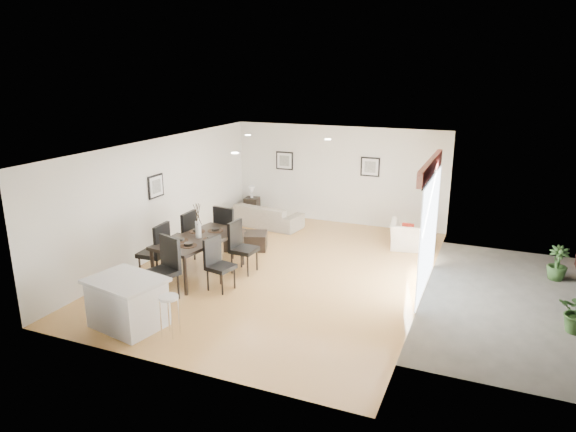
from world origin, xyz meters
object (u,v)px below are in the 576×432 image
at_px(dining_chair_head, 165,265).
at_px(kitchen_island, 127,302).
at_px(sofa, 265,215).
at_px(dining_chair_wfar, 184,234).
at_px(dining_chair_enear, 217,261).
at_px(dining_chair_wnear, 157,248).
at_px(dining_chair_foot, 227,228).
at_px(coffee_table, 246,241).
at_px(armchair, 412,236).
at_px(side_table, 252,206).
at_px(dining_chair_efar, 240,244).
at_px(dining_table, 199,241).
at_px(bar_stool, 169,302).

relative_size(dining_chair_head, kitchen_island, 0.87).
relative_size(sofa, dining_chair_wfar, 1.75).
height_order(sofa, dining_chair_enear, dining_chair_enear).
distance_m(dining_chair_wnear, dining_chair_wfar, 0.99).
distance_m(dining_chair_wfar, dining_chair_foot, 0.99).
height_order(coffee_table, kitchen_island, kitchen_island).
bearing_deg(dining_chair_enear, dining_chair_head, 148.87).
distance_m(armchair, dining_chair_wfar, 5.36).
height_order(sofa, dining_chair_wfar, dining_chair_wfar).
height_order(dining_chair_wfar, dining_chair_head, dining_chair_head).
bearing_deg(side_table, dining_chair_foot, -72.78).
bearing_deg(dining_chair_efar, side_table, 26.55).
bearing_deg(dining_chair_foot, coffee_table, -98.20).
xyz_separation_m(dining_chair_enear, dining_chair_head, (-0.67, -0.74, 0.09)).
relative_size(dining_table, dining_chair_foot, 1.76).
distance_m(side_table, kitchen_island, 7.02).
distance_m(dining_chair_wnear, coffee_table, 2.49).
distance_m(dining_chair_efar, bar_stool, 2.90).
distance_m(dining_chair_head, kitchen_island, 1.20).
bearing_deg(dining_chair_wnear, armchair, 126.77).
bearing_deg(sofa, kitchen_island, 100.86).
xyz_separation_m(dining_chair_foot, side_table, (-1.03, 3.32, -0.40)).
bearing_deg(dining_chair_wfar, dining_chair_head, 22.07).
height_order(armchair, dining_chair_foot, dining_chair_foot).
bearing_deg(armchair, side_table, -21.46).
relative_size(sofa, dining_chair_head, 1.72).
bearing_deg(side_table, armchair, -13.65).
xyz_separation_m(dining_table, dining_chair_wfar, (-0.69, 0.50, -0.08)).
relative_size(coffee_table, bar_stool, 1.44).
relative_size(dining_chair_enear, coffee_table, 1.05).
xyz_separation_m(dining_table, bar_stool, (0.93, -2.39, -0.15)).
relative_size(sofa, bar_stool, 2.98).
bearing_deg(kitchen_island, side_table, 110.41).
distance_m(dining_table, dining_chair_wnear, 0.85).
relative_size(dining_chair_wnear, dining_chair_head, 0.98).
distance_m(sofa, dining_chair_head, 4.95).
height_order(dining_table, dining_chair_enear, dining_chair_enear).
distance_m(dining_chair_foot, bar_stool, 3.73).
distance_m(dining_table, bar_stool, 2.57).
bearing_deg(dining_table, kitchen_island, -79.61).
xyz_separation_m(armchair, dining_chair_enear, (-3.13, -3.83, 0.25)).
distance_m(dining_chair_efar, dining_chair_foot, 1.01).
relative_size(sofa, dining_chair_efar, 1.86).
bearing_deg(dining_chair_foot, dining_chair_head, 97.89).
height_order(sofa, dining_table, dining_table).
height_order(sofa, dining_chair_wnear, dining_chair_wnear).
height_order(armchair, dining_chair_enear, dining_chair_enear).
height_order(dining_table, dining_chair_wnear, dining_chair_wnear).
height_order(armchair, side_table, armchair).
bearing_deg(bar_stool, dining_chair_head, 127.58).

